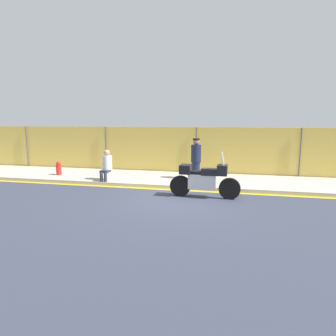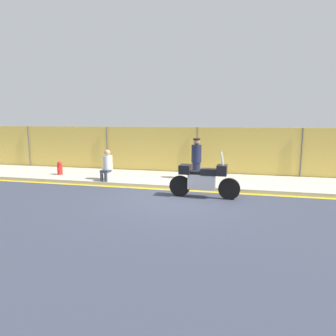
{
  "view_description": "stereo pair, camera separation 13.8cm",
  "coord_description": "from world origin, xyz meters",
  "px_view_note": "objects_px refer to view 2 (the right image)",
  "views": [
    {
      "loc": [
        1.78,
        -9.34,
        2.56
      ],
      "look_at": [
        -0.65,
        1.36,
        0.8
      ],
      "focal_mm": 32.0,
      "sensor_mm": 36.0,
      "label": 1
    },
    {
      "loc": [
        1.91,
        -9.3,
        2.56
      ],
      "look_at": [
        -0.65,
        1.36,
        0.8
      ],
      "focal_mm": 32.0,
      "sensor_mm": 36.0,
      "label": 2
    }
  ],
  "objects_px": {
    "person_seated_on_curb": "(107,164)",
    "fire_hydrant": "(60,168)",
    "motorcycle": "(203,179)",
    "officer_standing": "(196,159)"
  },
  "relations": [
    {
      "from": "person_seated_on_curb",
      "to": "officer_standing",
      "type": "bearing_deg",
      "value": 16.82
    },
    {
      "from": "motorcycle",
      "to": "person_seated_on_curb",
      "type": "bearing_deg",
      "value": 163.38
    },
    {
      "from": "officer_standing",
      "to": "person_seated_on_curb",
      "type": "bearing_deg",
      "value": -163.18
    },
    {
      "from": "motorcycle",
      "to": "person_seated_on_curb",
      "type": "xyz_separation_m",
      "value": [
        -4.08,
        1.37,
        0.19
      ]
    },
    {
      "from": "officer_standing",
      "to": "fire_hydrant",
      "type": "bearing_deg",
      "value": -176.17
    },
    {
      "from": "motorcycle",
      "to": "fire_hydrant",
      "type": "xyz_separation_m",
      "value": [
        -6.69,
        2.02,
        -0.19
      ]
    },
    {
      "from": "motorcycle",
      "to": "officer_standing",
      "type": "relative_size",
      "value": 1.4
    },
    {
      "from": "officer_standing",
      "to": "fire_hydrant",
      "type": "distance_m",
      "value": 6.14
    },
    {
      "from": "person_seated_on_curb",
      "to": "fire_hydrant",
      "type": "bearing_deg",
      "value": 166.02
    },
    {
      "from": "person_seated_on_curb",
      "to": "motorcycle",
      "type": "bearing_deg",
      "value": -18.53
    }
  ]
}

